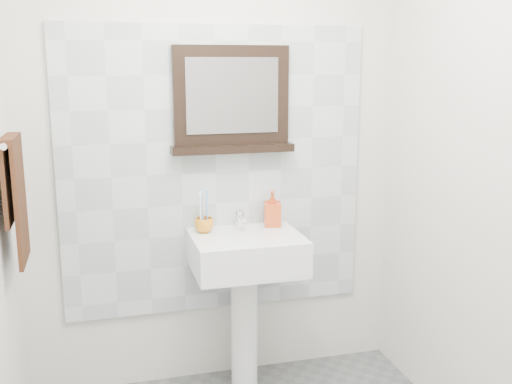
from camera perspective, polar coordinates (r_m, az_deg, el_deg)
The scene contains 10 objects.
back_wall at distance 3.14m, azimuth -3.95°, elevation 3.75°, with size 2.00×0.01×2.50m, color silver.
front_wall at distance 1.14m, azimuth 18.98°, elevation -12.25°, with size 2.00×0.01×2.50m, color silver.
splashback at distance 3.14m, azimuth -3.88°, elevation 1.91°, with size 1.60×0.02×1.50m, color #B6C0C5.
pedestal_sink at distance 3.09m, azimuth -0.94°, elevation -7.36°, with size 0.55×0.44×0.96m.
toothbrush_cup at distance 3.07m, azimuth -4.98°, elevation -3.16°, with size 0.10×0.10×0.08m, color orange.
toothbrushes at distance 3.06m, azimuth -4.99°, elevation -1.60°, with size 0.05×0.04×0.21m.
soap_dispenser at distance 3.17m, azimuth 1.56°, elevation -1.58°, with size 0.09×0.09×0.19m, color red.
framed_mirror at distance 3.09m, azimuth -2.35°, elevation 8.55°, with size 0.64×0.11×0.54m.
towel_bar at distance 2.71m, azimuth -22.47°, elevation 4.55°, with size 0.07×0.40×0.03m.
hand_towel at distance 2.74m, azimuth -21.97°, elevation 0.20°, with size 0.06×0.30×0.55m.
Camera 1 is at (-0.60, -1.95, 1.71)m, focal length 42.00 mm.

